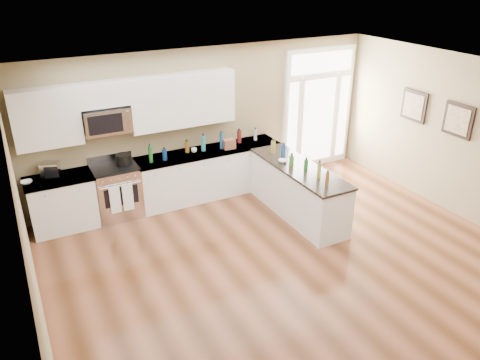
# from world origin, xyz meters

# --- Properties ---
(ground) EXTENTS (8.00, 8.00, 0.00)m
(ground) POSITION_xyz_m (0.00, 0.00, 0.00)
(ground) COLOR #4E2B16
(room_shell) EXTENTS (8.00, 8.00, 8.00)m
(room_shell) POSITION_xyz_m (0.00, 0.00, 1.71)
(room_shell) COLOR #92835C
(room_shell) RESTS_ON ground
(back_cabinet_left) EXTENTS (1.10, 0.66, 0.94)m
(back_cabinet_left) POSITION_xyz_m (-2.87, 3.69, 0.44)
(back_cabinet_left) COLOR silver
(back_cabinet_left) RESTS_ON ground
(back_cabinet_right) EXTENTS (2.85, 0.66, 0.94)m
(back_cabinet_right) POSITION_xyz_m (-0.16, 3.69, 0.44)
(back_cabinet_right) COLOR silver
(back_cabinet_right) RESTS_ON ground
(peninsula_cabinet) EXTENTS (0.69, 2.32, 0.94)m
(peninsula_cabinet) POSITION_xyz_m (0.93, 2.24, 0.43)
(peninsula_cabinet) COLOR silver
(peninsula_cabinet) RESTS_ON ground
(upper_cabinet_left) EXTENTS (1.04, 0.33, 0.95)m
(upper_cabinet_left) POSITION_xyz_m (-2.88, 3.83, 1.93)
(upper_cabinet_left) COLOR silver
(upper_cabinet_left) RESTS_ON room_shell
(upper_cabinet_right) EXTENTS (1.94, 0.33, 0.95)m
(upper_cabinet_right) POSITION_xyz_m (-0.57, 3.83, 1.93)
(upper_cabinet_right) COLOR silver
(upper_cabinet_right) RESTS_ON room_shell
(upper_cabinet_short) EXTENTS (0.82, 0.33, 0.40)m
(upper_cabinet_short) POSITION_xyz_m (-1.95, 3.83, 2.20)
(upper_cabinet_short) COLOR silver
(upper_cabinet_short) RESTS_ON room_shell
(microwave) EXTENTS (0.78, 0.41, 0.42)m
(microwave) POSITION_xyz_m (-1.95, 3.80, 1.76)
(microwave) COLOR silver
(microwave) RESTS_ON room_shell
(entry_door) EXTENTS (1.70, 0.10, 2.60)m
(entry_door) POSITION_xyz_m (2.55, 3.95, 1.30)
(entry_door) COLOR white
(entry_door) RESTS_ON ground
(wall_art_near) EXTENTS (0.05, 0.58, 0.58)m
(wall_art_near) POSITION_xyz_m (3.47, 2.20, 1.70)
(wall_art_near) COLOR black
(wall_art_near) RESTS_ON room_shell
(wall_art_far) EXTENTS (0.05, 0.58, 0.58)m
(wall_art_far) POSITION_xyz_m (3.47, 1.20, 1.70)
(wall_art_far) COLOR black
(wall_art_far) RESTS_ON room_shell
(kitchen_range) EXTENTS (0.78, 0.69, 1.08)m
(kitchen_range) POSITION_xyz_m (-1.94, 3.69, 0.48)
(kitchen_range) COLOR silver
(kitchen_range) RESTS_ON ground
(stockpot) EXTENTS (0.28, 0.28, 0.21)m
(stockpot) POSITION_xyz_m (-1.76, 3.70, 1.05)
(stockpot) COLOR black
(stockpot) RESTS_ON kitchen_range
(toaster_oven) EXTENTS (0.34, 0.31, 0.24)m
(toaster_oven) POSITION_xyz_m (-2.96, 3.80, 1.06)
(toaster_oven) COLOR silver
(toaster_oven) RESTS_ON back_cabinet_left
(cardboard_box) EXTENTS (0.23, 0.17, 0.18)m
(cardboard_box) POSITION_xyz_m (0.23, 3.58, 1.03)
(cardboard_box) COLOR brown
(cardboard_box) RESTS_ON back_cabinet_right
(bowl_left) EXTENTS (0.18, 0.18, 0.04)m
(bowl_left) POSITION_xyz_m (-3.35, 3.69, 0.96)
(bowl_left) COLOR white
(bowl_left) RESTS_ON back_cabinet_left
(bowl_peninsula) EXTENTS (0.17, 0.17, 0.05)m
(bowl_peninsula) POSITION_xyz_m (0.77, 2.53, 0.97)
(bowl_peninsula) COLOR white
(bowl_peninsula) RESTS_ON peninsula_cabinet
(cup_counter) EXTENTS (0.12, 0.12, 0.08)m
(cup_counter) POSITION_xyz_m (-0.44, 3.70, 0.98)
(cup_counter) COLOR white
(cup_counter) RESTS_ON back_cabinet_right
(counter_bottles) EXTENTS (2.32, 2.45, 0.31)m
(counter_bottles) POSITION_xyz_m (0.22, 3.12, 1.06)
(counter_bottles) COLOR #19591E
(counter_bottles) RESTS_ON back_cabinet_right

